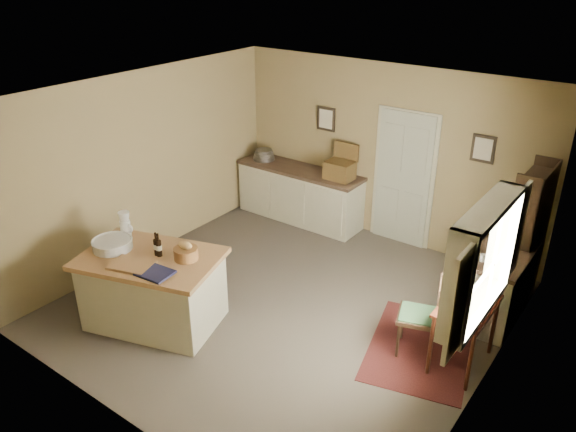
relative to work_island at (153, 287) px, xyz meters
name	(u,v)px	position (x,y,z in m)	size (l,w,h in m)	color
ground	(287,305)	(1.09, 1.22, -0.48)	(5.00, 5.00, 0.00)	#62584B
wall_back	(385,154)	(1.09, 3.72, 0.87)	(5.00, 0.10, 2.70)	olive
wall_front	(114,307)	(1.09, -1.28, 0.87)	(5.00, 0.10, 2.70)	olive
wall_left	(145,166)	(-1.41, 1.22, 0.87)	(0.10, 5.00, 2.70)	olive
wall_right	(499,275)	(3.59, 1.22, 0.87)	(0.10, 5.00, 2.70)	olive
ceiling	(286,96)	(1.09, 1.22, 2.22)	(5.00, 5.00, 0.00)	silver
door	(403,178)	(1.44, 3.69, 0.57)	(0.97, 0.06, 2.11)	#ADAF97
framed_prints	(398,133)	(1.29, 3.70, 1.24)	(2.82, 0.02, 0.38)	black
window	(487,262)	(3.51, 1.02, 1.07)	(0.25, 1.99, 1.12)	beige
work_island	(153,287)	(0.00, 0.00, 0.00)	(1.84, 1.48, 1.20)	beige
sideboard	(300,192)	(-0.25, 3.42, 0.00)	(2.19, 0.62, 1.18)	beige
rug	(420,348)	(2.84, 1.42, -0.48)	(1.10, 1.60, 0.01)	#4C1C18
writing_desk	(467,313)	(3.29, 1.45, 0.18)	(0.50, 0.82, 0.82)	#34150B
desk_chair	(418,316)	(2.80, 1.35, -0.01)	(0.44, 0.44, 0.94)	black
right_cabinet	(496,285)	(3.29, 2.52, -0.02)	(0.63, 1.12, 0.99)	beige
shelving_unit	(530,236)	(3.44, 3.13, 0.43)	(0.31, 0.82, 1.83)	black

